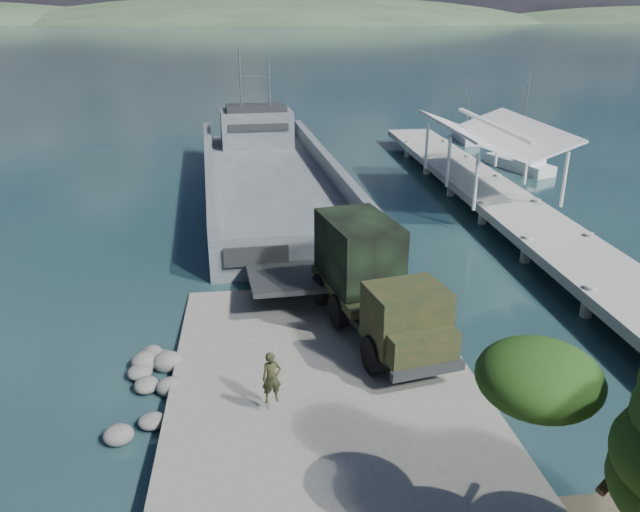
% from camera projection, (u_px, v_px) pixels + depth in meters
% --- Properties ---
extents(ground, '(1400.00, 1400.00, 0.00)m').
position_uv_depth(ground, '(323.00, 389.00, 20.80)').
color(ground, '#193B3C').
rests_on(ground, ground).
extents(boat_ramp, '(10.00, 18.00, 0.50)m').
position_uv_depth(boat_ramp, '(327.00, 400.00, 19.79)').
color(boat_ramp, slate).
rests_on(boat_ramp, ground).
extents(shoreline_rocks, '(3.20, 5.60, 0.90)m').
position_uv_depth(shoreline_rocks, '(136.00, 393.00, 20.59)').
color(shoreline_rocks, '#525350').
rests_on(shoreline_rocks, ground).
extents(distant_headlands, '(1000.00, 240.00, 48.00)m').
position_uv_depth(distant_headlands, '(302.00, 23.00, 543.03)').
color(distant_headlands, '#2E492D').
rests_on(distant_headlands, ground).
extents(pier, '(6.40, 44.00, 6.10)m').
position_uv_depth(pier, '(493.00, 184.00, 38.94)').
color(pier, '#A5A59B').
rests_on(pier, ground).
extents(landing_craft, '(10.06, 33.22, 9.75)m').
position_uv_depth(landing_craft, '(270.00, 185.00, 41.76)').
color(landing_craft, '#4E545C').
rests_on(landing_craft, ground).
extents(military_truck, '(4.15, 8.65, 3.86)m').
position_uv_depth(military_truck, '(373.00, 281.00, 23.15)').
color(military_truck, black).
rests_on(military_truck, boat_ramp).
extents(soldier, '(0.65, 0.49, 1.62)m').
position_uv_depth(soldier, '(272.00, 389.00, 18.51)').
color(soldier, black).
rests_on(soldier, boat_ramp).
extents(sailboat_near, '(3.64, 6.45, 7.55)m').
position_uv_depth(sailboat_near, '(520.00, 165.00, 48.96)').
color(sailboat_near, white).
rests_on(sailboat_near, ground).
extents(sailboat_far, '(1.74, 5.05, 6.06)m').
position_uv_depth(sailboat_far, '(466.00, 138.00, 59.49)').
color(sailboat_far, white).
rests_on(sailboat_far, ground).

